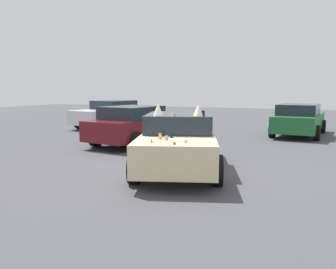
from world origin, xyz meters
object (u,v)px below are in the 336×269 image
parked_sedan_far_right (112,114)px  parked_sedan_row_back_far (137,125)px  parked_sedan_near_left (299,120)px  art_car_decorated (179,142)px

parked_sedan_far_right → parked_sedan_row_back_far: 6.04m
parked_sedan_row_back_far → parked_sedan_near_left: parked_sedan_row_back_far is taller
parked_sedan_far_right → parked_sedan_row_back_far: size_ratio=1.06×
art_car_decorated → parked_sedan_near_left: 8.71m
parked_sedan_far_right → parked_sedan_row_back_far: parked_sedan_far_right is taller
art_car_decorated → parked_sedan_far_right: art_car_decorated is taller
art_car_decorated → parked_sedan_row_back_far: art_car_decorated is taller
parked_sedan_near_left → art_car_decorated: bearing=168.6°
art_car_decorated → parked_sedan_near_left: (8.40, -2.31, -0.02)m
art_car_decorated → parked_sedan_near_left: art_car_decorated is taller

